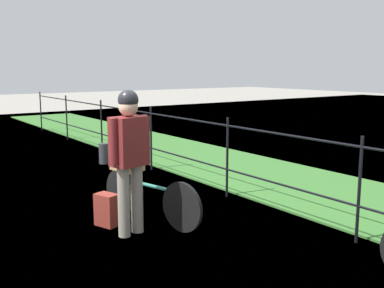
# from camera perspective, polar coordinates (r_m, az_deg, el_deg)

# --- Properties ---
(ground_plane) EXTENTS (60.00, 60.00, 0.00)m
(ground_plane) POSITION_cam_1_polar(r_m,az_deg,el_deg) (5.91, -10.76, -9.57)
(ground_plane) COLOR gray
(grass_strip) EXTENTS (27.00, 2.40, 0.03)m
(grass_strip) POSITION_cam_1_polar(r_m,az_deg,el_deg) (7.84, 12.19, -4.74)
(grass_strip) COLOR #38702D
(grass_strip) RESTS_ON ground
(iron_fence) EXTENTS (18.04, 0.04, 1.20)m
(iron_fence) POSITION_cam_1_polar(r_m,az_deg,el_deg) (6.76, 4.46, -0.88)
(iron_fence) COLOR black
(iron_fence) RESTS_ON ground
(bicycle_main) EXTENTS (1.66, 0.43, 0.60)m
(bicycle_main) POSITION_cam_1_polar(r_m,az_deg,el_deg) (5.77, -5.45, -6.58)
(bicycle_main) COLOR black
(bicycle_main) RESTS_ON ground
(wooden_crate) EXTENTS (0.45, 0.35, 0.26)m
(wooden_crate) POSITION_cam_1_polar(r_m,az_deg,el_deg) (5.96, -8.16, -2.03)
(wooden_crate) COLOR #A87F51
(wooden_crate) RESTS_ON bicycle_main
(terrier_dog) EXTENTS (0.32, 0.20, 0.18)m
(terrier_dog) POSITION_cam_1_polar(r_m,az_deg,el_deg) (5.91, -8.05, -0.09)
(terrier_dog) COLOR #4C3D2D
(terrier_dog) RESTS_ON wooden_crate
(cyclist_person) EXTENTS (0.34, 0.53, 1.68)m
(cyclist_person) POSITION_cam_1_polar(r_m,az_deg,el_deg) (5.20, -7.88, -0.71)
(cyclist_person) COLOR gray
(cyclist_person) RESTS_ON ground
(backpack_on_paving) EXTENTS (0.32, 0.26, 0.40)m
(backpack_on_paving) POSITION_cam_1_polar(r_m,az_deg,el_deg) (5.72, -10.64, -8.12)
(backpack_on_paving) COLOR maroon
(backpack_on_paving) RESTS_ON ground
(mooring_bollard) EXTENTS (0.20, 0.20, 0.41)m
(mooring_bollard) POSITION_cam_1_polar(r_m,az_deg,el_deg) (9.37, -11.01, -1.18)
(mooring_bollard) COLOR #38383D
(mooring_bollard) RESTS_ON ground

